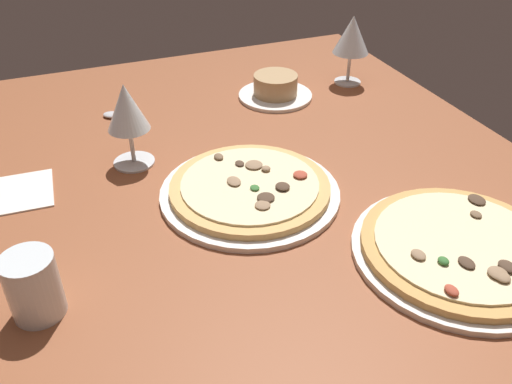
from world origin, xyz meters
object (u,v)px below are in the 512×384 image
(wine_glass_far, at_px, (352,36))
(water_glass, at_px, (34,290))
(spoon, at_px, (114,112))
(ramekin_on_saucer, at_px, (275,88))
(wine_glass_near, at_px, (127,110))
(pizza_side, at_px, (460,249))
(pizza_main, at_px, (250,189))

(wine_glass_far, relative_size, water_glass, 1.78)
(wine_glass_far, relative_size, spoon, 1.62)
(water_glass, xyz_separation_m, spoon, (-0.54, 0.19, -0.03))
(wine_glass_far, bearing_deg, water_glass, -55.81)
(spoon, bearing_deg, ramekin_on_saucer, 82.16)
(wine_glass_near, bearing_deg, ramekin_on_saucer, 115.01)
(water_glass, bearing_deg, wine_glass_near, 149.95)
(wine_glass_far, height_order, spoon, wine_glass_far)
(pizza_side, relative_size, spoon, 3.16)
(wine_glass_near, relative_size, water_glass, 1.73)
(pizza_main, height_order, wine_glass_near, wine_glass_near)
(pizza_main, bearing_deg, wine_glass_far, 132.37)
(pizza_main, bearing_deg, water_glass, -67.33)
(pizza_side, height_order, wine_glass_near, wine_glass_near)
(spoon, bearing_deg, wine_glass_near, -0.21)
(wine_glass_far, distance_m, wine_glass_near, 0.58)
(wine_glass_near, height_order, water_glass, wine_glass_near)
(ramekin_on_saucer, relative_size, wine_glass_far, 1.04)
(pizza_side, relative_size, water_glass, 3.46)
(wine_glass_far, xyz_separation_m, wine_glass_near, (0.18, -0.55, -0.01))
(pizza_side, xyz_separation_m, wine_glass_far, (-0.61, 0.16, 0.10))
(ramekin_on_saucer, xyz_separation_m, spoon, (-0.05, -0.36, -0.02))
(pizza_side, xyz_separation_m, water_glass, (-0.11, -0.57, 0.03))
(wine_glass_near, bearing_deg, pizza_main, 42.21)
(ramekin_on_saucer, bearing_deg, wine_glass_far, 93.65)
(pizza_main, height_order, pizza_side, same)
(wine_glass_near, relative_size, spoon, 1.58)
(pizza_main, distance_m, pizza_side, 0.34)
(ramekin_on_saucer, bearing_deg, pizza_main, -29.65)
(wine_glass_far, bearing_deg, ramekin_on_saucer, -86.35)
(ramekin_on_saucer, bearing_deg, spoon, -97.84)
(ramekin_on_saucer, distance_m, water_glass, 0.73)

